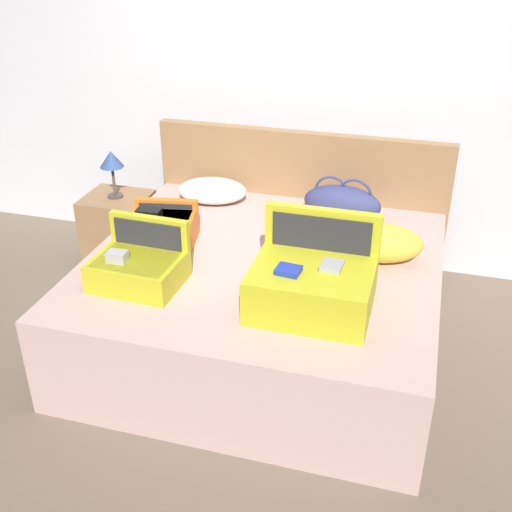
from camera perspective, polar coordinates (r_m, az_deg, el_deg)
ground_plane at (r=3.57m, az=-1.19°, el=-11.44°), size 12.00×12.00×0.00m
back_wall at (r=4.44m, az=5.13°, el=15.58°), size 8.00×0.10×2.60m
bed at (r=3.71m, az=0.59°, el=-4.24°), size 1.95×1.83×0.57m
headboard at (r=4.42m, az=3.92°, el=4.74°), size 1.99×0.08×1.02m
hard_case_large at (r=3.09m, az=5.10°, el=-2.39°), size 0.58×0.49×0.44m
hard_case_medium at (r=3.36m, az=-10.51°, el=-0.92°), size 0.46×0.37×0.32m
hard_case_small at (r=3.76m, az=-8.35°, el=2.71°), size 0.42×0.33×0.23m
duffel_bag at (r=4.01m, az=7.75°, el=4.73°), size 0.51×0.25×0.29m
pillow_near_headboard at (r=3.58m, az=10.84°, el=1.20°), size 0.53×0.31×0.22m
pillow_center_head at (r=4.28m, az=-3.94°, el=5.88°), size 0.50×0.37×0.15m
nightstand at (r=4.68m, az=-12.17°, el=2.23°), size 0.44×0.40×0.53m
table_lamp at (r=4.47m, az=-12.86°, el=8.27°), size 0.16×0.16×0.33m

